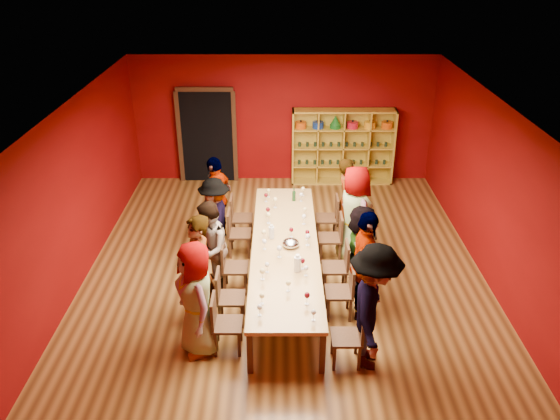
{
  "coord_description": "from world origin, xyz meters",
  "views": [
    {
      "loc": [
        -0.09,
        -7.86,
        5.4
      ],
      "look_at": [
        -0.08,
        0.5,
        1.15
      ],
      "focal_mm": 35.0,
      "sensor_mm": 36.0,
      "label": 1
    }
  ],
  "objects_px": {
    "chair_person_right_1": "(344,289)",
    "person_right_4": "(347,200)",
    "shelving_unit": "(343,143)",
    "chair_person_left_3": "(235,231)",
    "person_left_3": "(215,218)",
    "person_right_1": "(365,266)",
    "wine_bottle": "(294,196)",
    "tasting_table": "(285,247)",
    "chair_person_left_0": "(222,321)",
    "chair_person_left_2": "(230,264)",
    "chair_person_right_2": "(340,264)",
    "person_right_3": "(355,215)",
    "person_left_0": "(196,299)",
    "chair_person_left_1": "(226,294)",
    "person_left_4": "(217,199)",
    "chair_person_left_4": "(238,215)",
    "chair_person_right_3": "(334,235)",
    "person_left_2": "(209,248)",
    "person_right_0": "(373,308)",
    "person_right_2": "(360,249)",
    "chair_person_right_4": "(331,215)",
    "chair_person_right_0": "(352,334)",
    "person_left_1": "(199,272)",
    "spittoon_bowl": "(291,243)"
  },
  "relations": [
    {
      "from": "chair_person_left_2",
      "to": "person_right_1",
      "type": "relative_size",
      "value": 0.49
    },
    {
      "from": "chair_person_left_1",
      "to": "person_left_4",
      "type": "xyz_separation_m",
      "value": [
        -0.39,
        2.61,
        0.36
      ]
    },
    {
      "from": "wine_bottle",
      "to": "person_left_2",
      "type": "bearing_deg",
      "value": -126.97
    },
    {
      "from": "tasting_table",
      "to": "chair_person_left_2",
      "type": "bearing_deg",
      "value": -167.16
    },
    {
      "from": "person_right_0",
      "to": "person_right_1",
      "type": "xyz_separation_m",
      "value": [
        0.04,
        1.06,
        -0.03
      ]
    },
    {
      "from": "tasting_table",
      "to": "chair_person_left_3",
      "type": "xyz_separation_m",
      "value": [
        -0.91,
        0.95,
        -0.2
      ]
    },
    {
      "from": "person_right_1",
      "to": "person_left_4",
      "type": "bearing_deg",
      "value": 52.1
    },
    {
      "from": "chair_person_left_1",
      "to": "spittoon_bowl",
      "type": "height_order",
      "value": "spittoon_bowl"
    },
    {
      "from": "chair_person_left_0",
      "to": "chair_person_right_2",
      "type": "xyz_separation_m",
      "value": [
        1.82,
        1.48,
        0.0
      ]
    },
    {
      "from": "shelving_unit",
      "to": "chair_person_right_2",
      "type": "xyz_separation_m",
      "value": [
        -0.49,
        -4.52,
        -0.49
      ]
    },
    {
      "from": "person_left_1",
      "to": "spittoon_bowl",
      "type": "height_order",
      "value": "person_left_1"
    },
    {
      "from": "chair_person_left_3",
      "to": "person_right_1",
      "type": "xyz_separation_m",
      "value": [
        2.11,
        -1.85,
        0.41
      ]
    },
    {
      "from": "shelving_unit",
      "to": "person_right_3",
      "type": "distance_m",
      "value": 3.54
    },
    {
      "from": "chair_person_left_2",
      "to": "wine_bottle",
      "type": "xyz_separation_m",
      "value": [
        1.1,
        1.9,
        0.36
      ]
    },
    {
      "from": "chair_person_right_3",
      "to": "person_right_4",
      "type": "distance_m",
      "value": 0.9
    },
    {
      "from": "chair_person_left_3",
      "to": "chair_person_left_0",
      "type": "bearing_deg",
      "value": -90.0
    },
    {
      "from": "person_right_4",
      "to": "spittoon_bowl",
      "type": "relative_size",
      "value": 5.86
    },
    {
      "from": "tasting_table",
      "to": "chair_person_left_4",
      "type": "bearing_deg",
      "value": 120.26
    },
    {
      "from": "chair_person_left_3",
      "to": "person_left_4",
      "type": "distance_m",
      "value": 0.81
    },
    {
      "from": "chair_person_left_4",
      "to": "person_left_4",
      "type": "relative_size",
      "value": 0.52
    },
    {
      "from": "shelving_unit",
      "to": "chair_person_left_3",
      "type": "bearing_deg",
      "value": -124.38
    },
    {
      "from": "chair_person_left_4",
      "to": "person_right_0",
      "type": "xyz_separation_m",
      "value": [
        2.07,
        -3.52,
        0.44
      ]
    },
    {
      "from": "person_left_3",
      "to": "shelving_unit",
      "type": "bearing_deg",
      "value": 139.89
    },
    {
      "from": "shelving_unit",
      "to": "chair_person_right_2",
      "type": "height_order",
      "value": "shelving_unit"
    },
    {
      "from": "chair_person_right_1",
      "to": "chair_person_right_4",
      "type": "relative_size",
      "value": 1.0
    },
    {
      "from": "person_left_2",
      "to": "person_right_1",
      "type": "height_order",
      "value": "person_right_1"
    },
    {
      "from": "chair_person_right_0",
      "to": "chair_person_right_4",
      "type": "relative_size",
      "value": 1.0
    },
    {
      "from": "chair_person_left_2",
      "to": "person_right_2",
      "type": "height_order",
      "value": "person_right_2"
    },
    {
      "from": "person_right_1",
      "to": "wine_bottle",
      "type": "height_order",
      "value": "person_right_1"
    },
    {
      "from": "person_right_1",
      "to": "wine_bottle",
      "type": "distance_m",
      "value": 2.78
    },
    {
      "from": "chair_person_left_0",
      "to": "chair_person_left_2",
      "type": "height_order",
      "value": "same"
    },
    {
      "from": "chair_person_right_2",
      "to": "chair_person_left_1",
      "type": "bearing_deg",
      "value": -155.01
    },
    {
      "from": "person_left_2",
      "to": "person_right_2",
      "type": "xyz_separation_m",
      "value": [
        2.47,
        0.0,
        -0.03
      ]
    },
    {
      "from": "person_left_2",
      "to": "spittoon_bowl",
      "type": "height_order",
      "value": "person_left_2"
    },
    {
      "from": "chair_person_right_1",
      "to": "person_right_4",
      "type": "bearing_deg",
      "value": 83.04
    },
    {
      "from": "chair_person_right_2",
      "to": "chair_person_right_4",
      "type": "distance_m",
      "value": 1.76
    },
    {
      "from": "chair_person_left_3",
      "to": "person_left_4",
      "type": "xyz_separation_m",
      "value": [
        -0.39,
        0.61,
        0.36
      ]
    },
    {
      "from": "chair_person_right_4",
      "to": "spittoon_bowl",
      "type": "relative_size",
      "value": 3.12
    },
    {
      "from": "chair_person_left_1",
      "to": "person_right_2",
      "type": "distance_m",
      "value": 2.32
    },
    {
      "from": "person_right_3",
      "to": "person_left_0",
      "type": "bearing_deg",
      "value": 112.53
    },
    {
      "from": "person_left_2",
      "to": "person_left_4",
      "type": "xyz_separation_m",
      "value": [
        -0.06,
        1.77,
        0.04
      ]
    },
    {
      "from": "person_left_4",
      "to": "chair_person_right_3",
      "type": "distance_m",
      "value": 2.37
    },
    {
      "from": "person_right_3",
      "to": "chair_person_left_0",
      "type": "bearing_deg",
      "value": 116.64
    },
    {
      "from": "person_left_3",
      "to": "chair_person_right_2",
      "type": "height_order",
      "value": "person_left_3"
    },
    {
      "from": "chair_person_right_1",
      "to": "person_right_1",
      "type": "height_order",
      "value": "person_right_1"
    },
    {
      "from": "person_left_0",
      "to": "person_left_3",
      "type": "relative_size",
      "value": 1.14
    },
    {
      "from": "person_left_3",
      "to": "person_left_2",
      "type": "bearing_deg",
      "value": -0.53
    },
    {
      "from": "person_left_4",
      "to": "person_left_0",
      "type": "bearing_deg",
      "value": 23.95
    },
    {
      "from": "person_left_2",
      "to": "person_right_0",
      "type": "height_order",
      "value": "person_right_0"
    },
    {
      "from": "chair_person_left_4",
      "to": "person_right_4",
      "type": "xyz_separation_m",
      "value": [
        2.12,
        -0.0,
        0.34
      ]
    }
  ]
}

